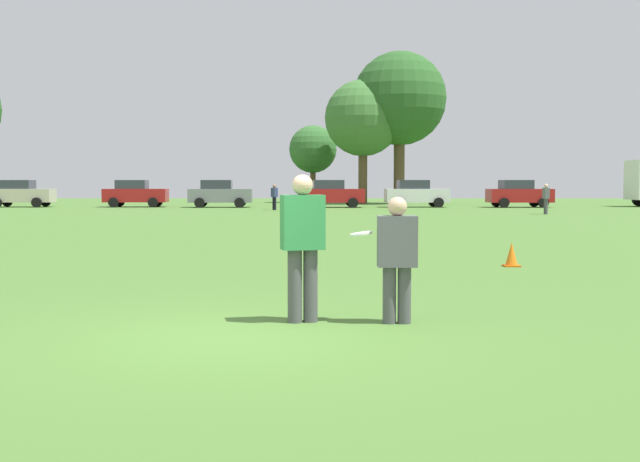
# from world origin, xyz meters

# --- Properties ---
(ground_plane) EXTENTS (149.09, 149.09, 0.00)m
(ground_plane) POSITION_xyz_m (0.00, 0.00, 0.00)
(ground_plane) COLOR #47702D
(player_thrower) EXTENTS (0.55, 0.39, 1.76)m
(player_thrower) POSITION_xyz_m (0.72, 0.96, 0.99)
(player_thrower) COLOR #4C4C51
(player_thrower) RESTS_ON ground
(player_defender) EXTENTS (0.46, 0.27, 1.50)m
(player_defender) POSITION_xyz_m (1.83, 0.89, 0.84)
(player_defender) COLOR #4C4C51
(player_defender) RESTS_ON ground
(frisbee) EXTENTS (0.27, 0.27, 0.07)m
(frisbee) POSITION_xyz_m (1.41, 1.01, 1.06)
(frisbee) COLOR white
(traffic_cone) EXTENTS (0.32, 0.32, 0.48)m
(traffic_cone) POSITION_xyz_m (4.67, 7.34, 0.23)
(traffic_cone) COLOR #D8590C
(traffic_cone) RESTS_ON ground
(parked_car_near_left) EXTENTS (4.29, 2.38, 1.82)m
(parked_car_near_left) POSITION_xyz_m (-19.73, 45.31, 0.92)
(parked_car_near_left) COLOR #B7AD99
(parked_car_near_left) RESTS_ON ground
(parked_car_mid_left) EXTENTS (4.29, 2.38, 1.82)m
(parked_car_mid_left) POSITION_xyz_m (-12.03, 45.50, 0.92)
(parked_car_mid_left) COLOR maroon
(parked_car_mid_left) RESTS_ON ground
(parked_car_center) EXTENTS (4.29, 2.38, 1.82)m
(parked_car_center) POSITION_xyz_m (-6.20, 44.83, 0.92)
(parked_car_center) COLOR slate
(parked_car_center) RESTS_ON ground
(parked_car_mid_right) EXTENTS (4.29, 2.38, 1.82)m
(parked_car_mid_right) POSITION_xyz_m (1.26, 44.74, 0.92)
(parked_car_mid_right) COLOR maroon
(parked_car_mid_right) RESTS_ON ground
(parked_car_near_right) EXTENTS (4.29, 2.38, 1.82)m
(parked_car_near_right) POSITION_xyz_m (6.93, 45.29, 0.92)
(parked_car_near_right) COLOR silver
(parked_car_near_right) RESTS_ON ground
(parked_car_far_right) EXTENTS (4.29, 2.38, 1.82)m
(parked_car_far_right) POSITION_xyz_m (13.74, 44.99, 0.92)
(parked_car_far_right) COLOR maroon
(parked_car_far_right) RESTS_ON ground
(bystander_far_jogger) EXTENTS (0.29, 0.46, 1.59)m
(bystander_far_jogger) POSITION_xyz_m (12.43, 33.48, 0.90)
(bystander_far_jogger) COLOR #4C4C51
(bystander_far_jogger) RESTS_ON ground
(bystander_field_marshal) EXTENTS (0.44, 0.49, 1.55)m
(bystander_field_marshal) POSITION_xyz_m (-2.21, 39.66, 0.87)
(bystander_field_marshal) COLOR black
(bystander_field_marshal) RESTS_ON ground
(tree_east_birch) EXTENTS (3.89, 3.89, 6.33)m
(tree_east_birch) POSITION_xyz_m (-0.21, 57.25, 4.35)
(tree_east_birch) COLOR brown
(tree_east_birch) RESTS_ON ground
(tree_east_oak) EXTENTS (5.84, 5.84, 9.50)m
(tree_east_oak) POSITION_xyz_m (3.69, 52.98, 6.53)
(tree_east_oak) COLOR brown
(tree_east_oak) RESTS_ON ground
(tree_far_east_pine) EXTENTS (7.19, 7.19, 11.69)m
(tree_far_east_pine) POSITION_xyz_m (6.51, 53.44, 8.04)
(tree_far_east_pine) COLOR brown
(tree_far_east_pine) RESTS_ON ground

